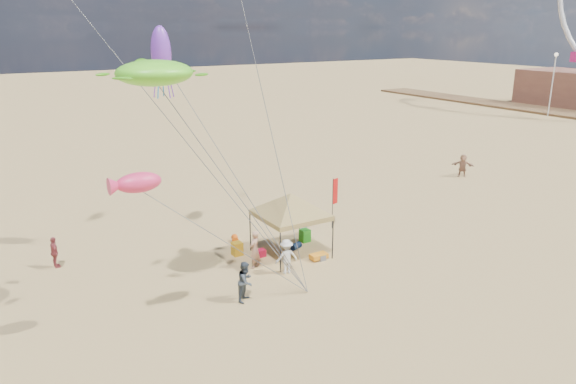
% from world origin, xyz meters
% --- Properties ---
extents(ground, '(280.00, 280.00, 0.00)m').
position_xyz_m(ground, '(0.00, 0.00, 0.00)').
color(ground, tan).
rests_on(ground, ground).
extents(canopy_tent, '(6.28, 6.28, 3.87)m').
position_xyz_m(canopy_tent, '(1.11, 4.55, 3.22)').
color(canopy_tent, black).
rests_on(canopy_tent, ground).
extents(feather_flag, '(0.45, 0.15, 3.05)m').
position_xyz_m(feather_flag, '(5.42, 6.65, 2.04)').
color(feather_flag, black).
rests_on(feather_flag, ground).
extents(cooler_red, '(0.54, 0.38, 0.38)m').
position_xyz_m(cooler_red, '(-0.39, 5.13, 0.19)').
color(cooler_red, red).
rests_on(cooler_red, ground).
extents(cooler_blue, '(0.54, 0.38, 0.38)m').
position_xyz_m(cooler_blue, '(3.82, 7.70, 0.19)').
color(cooler_blue, '#1730BC').
rests_on(cooler_blue, ground).
extents(bag_navy, '(0.69, 0.54, 0.36)m').
position_xyz_m(bag_navy, '(1.72, 5.00, 0.18)').
color(bag_navy, '#0D1D3B').
rests_on(bag_navy, ground).
extents(bag_orange, '(0.54, 0.69, 0.36)m').
position_xyz_m(bag_orange, '(-0.62, 7.61, 0.18)').
color(bag_orange, '#DE510C').
rests_on(bag_orange, ground).
extents(chair_green, '(0.50, 0.50, 0.70)m').
position_xyz_m(chair_green, '(2.73, 5.68, 0.35)').
color(chair_green, '#23961B').
rests_on(chair_green, ground).
extents(chair_yellow, '(0.50, 0.50, 0.70)m').
position_xyz_m(chair_yellow, '(-1.31, 5.94, 0.35)').
color(chair_yellow, '#C79016').
rests_on(chair_yellow, ground).
extents(crate_grey, '(0.34, 0.30, 0.28)m').
position_xyz_m(crate_grey, '(2.07, 3.08, 0.14)').
color(crate_grey, slate).
rests_on(crate_grey, ground).
extents(beach_cart, '(0.90, 0.50, 0.24)m').
position_xyz_m(beach_cart, '(1.99, 3.23, 0.20)').
color(beach_cart, orange).
rests_on(beach_cart, ground).
extents(person_near_a, '(0.83, 0.74, 1.91)m').
position_xyz_m(person_near_a, '(-1.23, 4.13, 0.96)').
color(person_near_a, tan).
rests_on(person_near_a, ground).
extents(person_near_b, '(1.11, 1.08, 1.80)m').
position_xyz_m(person_near_b, '(-3.15, 1.34, 0.90)').
color(person_near_b, '#3A444F').
rests_on(person_near_b, ground).
extents(person_near_c, '(1.19, 0.78, 1.72)m').
position_xyz_m(person_near_c, '(-0.24, 2.75, 0.86)').
color(person_near_c, silver).
rests_on(person_near_c, ground).
extents(person_far_a, '(0.45, 0.96, 1.60)m').
position_xyz_m(person_far_a, '(-9.65, 9.25, 0.80)').
color(person_far_a, '#92383C').
rests_on(person_far_a, ground).
extents(person_far_c, '(1.47, 1.67, 1.83)m').
position_xyz_m(person_far_c, '(20.87, 10.59, 0.91)').
color(person_far_c, '#A9765A').
rests_on(person_far_c, ground).
extents(building_north, '(10.00, 14.00, 5.20)m').
position_xyz_m(building_north, '(67.00, 30.00, 2.60)').
color(building_north, '#8C5947').
rests_on(building_north, ground).
extents(lamp_north, '(0.50, 0.50, 8.25)m').
position_xyz_m(lamp_north, '(55.00, 26.00, 5.52)').
color(lamp_north, silver).
rests_on(lamp_north, ground).
extents(turtle_kite, '(3.32, 2.83, 0.99)m').
position_xyz_m(turtle_kite, '(-6.11, 2.61, 9.75)').
color(turtle_kite, '#66E928').
rests_on(turtle_kite, ground).
extents(fish_kite, '(1.84, 1.30, 0.74)m').
position_xyz_m(fish_kite, '(-7.49, 1.00, 6.07)').
color(fish_kite, '#EE3063').
rests_on(fish_kite, ground).
extents(squid_kite, '(1.20, 1.20, 2.60)m').
position_xyz_m(squid_kite, '(-3.63, 9.10, 10.19)').
color(squid_kite, purple).
rests_on(squid_kite, ground).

